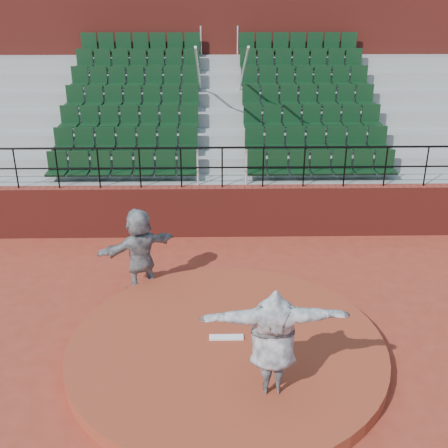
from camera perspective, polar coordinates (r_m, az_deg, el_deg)
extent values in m
plane|color=maroon|center=(10.07, 0.26, -13.16)|extent=(90.00, 90.00, 0.00)
cylinder|color=#943721|center=(9.99, 0.26, -12.58)|extent=(5.50, 5.50, 0.25)
cube|color=white|center=(10.03, 0.24, -11.43)|extent=(0.60, 0.15, 0.03)
cube|color=maroon|center=(14.12, -0.18, 1.32)|extent=(24.00, 0.30, 1.30)
cylinder|color=black|center=(13.57, -0.19, 7.77)|extent=(24.00, 0.05, 0.05)
cylinder|color=black|center=(13.72, -0.19, 5.76)|extent=(24.00, 0.04, 0.04)
cylinder|color=black|center=(14.54, -20.39, 5.29)|extent=(0.04, 0.04, 1.00)
cylinder|color=black|center=(14.24, -16.58, 5.44)|extent=(0.04, 0.04, 1.00)
cylinder|color=black|center=(14.00, -12.62, 5.56)|extent=(0.04, 0.04, 1.00)
cylinder|color=black|center=(13.83, -8.54, 5.65)|extent=(0.04, 0.04, 1.00)
cylinder|color=black|center=(13.74, -4.38, 5.72)|extent=(0.04, 0.04, 1.00)
cylinder|color=black|center=(13.72, -0.19, 5.76)|extent=(0.04, 0.04, 1.00)
cylinder|color=black|center=(13.77, 4.00, 5.77)|extent=(0.04, 0.04, 1.00)
cylinder|color=black|center=(13.89, 8.13, 5.75)|extent=(0.04, 0.04, 1.00)
cylinder|color=black|center=(14.08, 12.18, 5.70)|extent=(0.04, 0.04, 1.00)
cylinder|color=black|center=(14.34, 16.09, 5.63)|extent=(0.04, 0.04, 1.00)
cylinder|color=black|center=(14.66, 19.85, 5.53)|extent=(0.04, 0.04, 1.00)
cube|color=gray|center=(14.65, -0.21, 2.18)|extent=(24.00, 0.85, 1.30)
cube|color=black|center=(14.50, -10.30, 5.81)|extent=(3.85, 0.48, 0.72)
cube|color=black|center=(14.57, 9.81, 5.92)|extent=(3.85, 0.48, 0.72)
cube|color=gray|center=(15.37, -0.26, 4.05)|extent=(24.00, 0.85, 1.70)
cube|color=black|center=(15.20, -9.93, 8.24)|extent=(3.85, 0.48, 0.72)
cube|color=black|center=(15.26, 9.36, 8.34)|extent=(3.85, 0.48, 0.72)
cube|color=gray|center=(16.11, -0.30, 5.74)|extent=(24.00, 0.85, 2.10)
cube|color=black|center=(15.91, -9.60, 10.45)|extent=(3.85, 0.48, 0.72)
cube|color=black|center=(15.97, 8.94, 10.55)|extent=(3.85, 0.48, 0.72)
cube|color=gray|center=(16.86, -0.34, 7.29)|extent=(24.00, 0.85, 2.50)
cube|color=black|center=(16.65, -9.29, 12.47)|extent=(3.85, 0.48, 0.72)
cube|color=black|center=(16.71, 8.55, 12.56)|extent=(3.85, 0.48, 0.72)
cube|color=gray|center=(17.63, -0.38, 8.70)|extent=(24.00, 0.85, 2.90)
cube|color=black|center=(17.41, -9.00, 14.32)|extent=(3.85, 0.48, 0.72)
cube|color=black|center=(17.46, 8.19, 14.40)|extent=(3.85, 0.48, 0.72)
cube|color=gray|center=(18.40, -0.41, 9.99)|extent=(24.00, 0.85, 3.30)
cube|color=black|center=(18.18, -8.74, 16.01)|extent=(3.85, 0.48, 0.72)
cube|color=black|center=(18.23, 7.85, 16.09)|extent=(3.85, 0.48, 0.72)
cube|color=gray|center=(19.18, -0.44, 11.18)|extent=(24.00, 0.85, 3.70)
cube|color=black|center=(18.97, -8.49, 17.56)|extent=(3.85, 0.48, 0.72)
cube|color=black|center=(19.02, 7.54, 17.63)|extent=(3.85, 0.48, 0.72)
cylinder|color=silver|center=(16.38, -2.53, 14.49)|extent=(0.06, 5.97, 2.46)
cylinder|color=silver|center=(16.40, 1.80, 14.51)|extent=(0.06, 5.97, 2.46)
cube|color=maroon|center=(20.79, -0.52, 16.92)|extent=(24.00, 3.00, 7.10)
imported|color=black|center=(8.48, 5.01, -11.79)|extent=(2.18, 0.66, 1.76)
imported|color=black|center=(11.62, -8.56, -2.70)|extent=(1.73, 1.35, 1.83)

